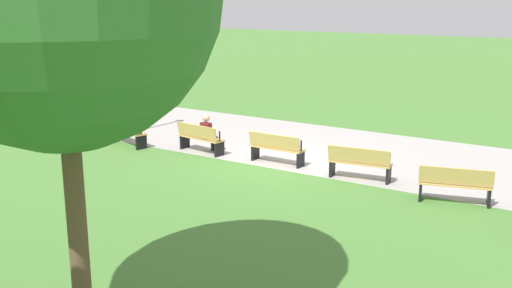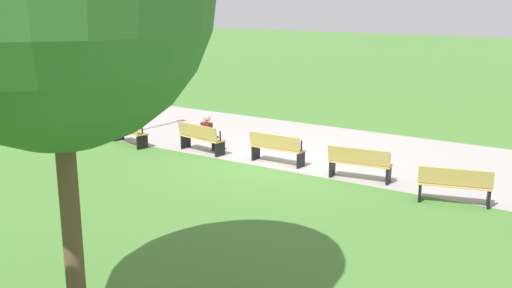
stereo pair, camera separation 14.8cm
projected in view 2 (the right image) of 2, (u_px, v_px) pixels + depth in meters
name	position (u px, v px, depth m)	size (l,w,h in m)	color
ground_plane	(278.00, 163.00, 16.77)	(120.00, 120.00, 0.00)	#477A33
path_paving	(316.00, 146.00, 18.70)	(35.18, 5.79, 0.01)	#A39E99
bench_1	(56.00, 126.00, 19.38)	(1.66, 1.06, 0.89)	tan
bench_2	(128.00, 131.00, 18.76)	(1.67, 0.88, 0.89)	tan
bench_3	(201.00, 138.00, 17.84)	(1.65, 0.68, 0.89)	tan
bench_4	(277.00, 148.00, 16.61)	(1.61, 0.47, 0.89)	tan
bench_5	(359.00, 163.00, 15.10)	(1.65, 0.68, 0.89)	tan
bench_6	(455.00, 185.00, 13.34)	(1.67, 0.88, 0.89)	tan
person_seated	(209.00, 132.00, 17.76)	(0.37, 0.55, 1.20)	maroon
lamp_post	(131.00, 58.00, 20.09)	(0.32, 0.32, 3.65)	black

